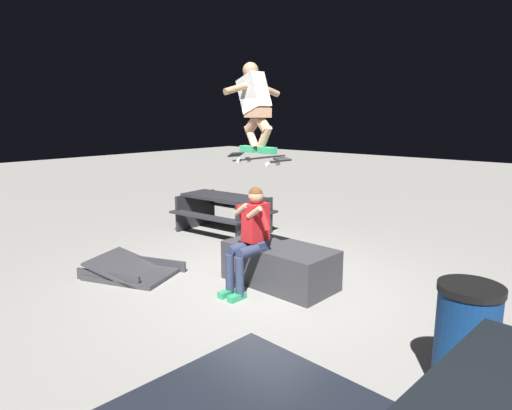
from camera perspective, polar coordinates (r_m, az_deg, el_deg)
name	(u,v)px	position (r m, az deg, el deg)	size (l,w,h in m)	color
ground_plane	(263,285)	(6.23, 0.96, -10.19)	(40.00, 40.00, 0.00)	gray
ledge_box_main	(280,265)	(6.17, 3.05, -7.69)	(1.53, 0.78, 0.55)	#38383D
person_sitting_on_ledge	(250,234)	(5.79, -0.75, -3.72)	(0.59, 0.76, 1.39)	#2D3856
skateboard	(258,158)	(5.69, 0.23, 5.99)	(1.04, 0.35, 0.14)	black
skater_airborne	(255,103)	(5.71, -0.15, 12.91)	(0.63, 0.89, 1.12)	#2D9E66
kicker_ramp	(133,272)	(6.79, -15.54, -8.25)	(1.38, 1.21, 0.35)	#38383D
picnic_table_back	(224,208)	(8.81, -4.16, -0.37)	(1.79, 1.46, 0.75)	#28282D
trash_bin	(466,338)	(4.23, 25.35, -15.22)	(0.52, 0.52, 0.95)	navy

